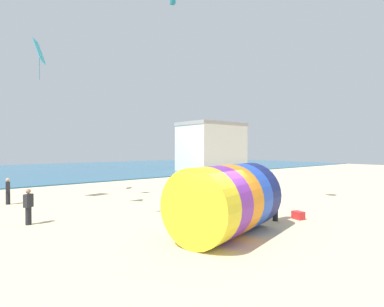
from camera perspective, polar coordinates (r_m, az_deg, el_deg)
ground_plane at (r=10.77m, az=3.73°, el=-16.70°), size 120.00×120.00×0.00m
sea at (r=48.50m, az=-31.55°, el=-3.01°), size 120.00×40.00×0.10m
giant_inflatable_tube at (r=11.45m, az=6.61°, el=-8.81°), size 4.92×3.61×2.65m
kite_handler at (r=14.18m, az=15.60°, el=-8.67°), size 0.34×0.42×1.76m
kite_cyan_diamond at (r=23.79m, az=-27.07°, el=16.85°), size 1.04×1.23×2.69m
bystander_near_water at (r=20.64m, az=-31.65°, el=-6.12°), size 0.26×0.38×1.55m
bystander_mid_beach at (r=14.78m, az=-28.72°, el=-8.88°), size 0.42×0.38×1.54m
promenade_building at (r=44.04m, az=3.73°, el=1.27°), size 8.89×6.43×7.05m
cooler_box at (r=14.96m, az=19.57°, el=-11.02°), size 0.47×0.59×0.36m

